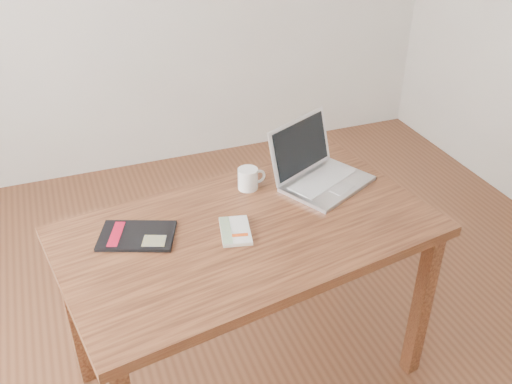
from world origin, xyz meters
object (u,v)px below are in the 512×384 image
object	(u,v)px
desk	(249,247)
white_guidebook	(235,231)
laptop	(318,170)
black_guidebook	(137,236)
coffee_mug	(249,178)

from	to	relation	value
desk	white_guidebook	xyz separation A→B (m)	(-0.05, -0.01, 0.10)
desk	white_guidebook	distance (m)	0.11
laptop	black_guidebook	bearing A→B (deg)	162.74
white_guidebook	laptop	size ratio (longest dim) A/B	0.43
black_guidebook	coffee_mug	distance (m)	0.50
desk	coffee_mug	world-z (taller)	coffee_mug
desk	black_guidebook	world-z (taller)	black_guidebook
laptop	white_guidebook	bearing A→B (deg)	-179.38
black_guidebook	laptop	xyz separation A→B (m)	(0.74, 0.12, 0.04)
laptop	coffee_mug	size ratio (longest dim) A/B	3.78
black_guidebook	laptop	world-z (taller)	laptop
laptop	coffee_mug	distance (m)	0.28
white_guidebook	coffee_mug	bearing A→B (deg)	73.52
desk	black_guidebook	xyz separation A→B (m)	(-0.38, 0.08, 0.10)
black_guidebook	desk	bearing A→B (deg)	-80.59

